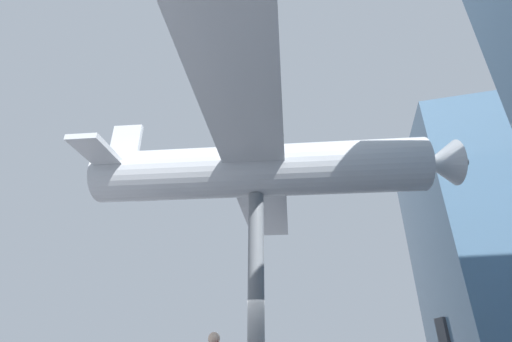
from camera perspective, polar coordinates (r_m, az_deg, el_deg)
name	(u,v)px	position (r m, az deg, el deg)	size (l,w,h in m)	color
support_pylon_central	(256,286)	(10.71, 0.00, -18.59)	(0.50, 0.50, 5.81)	slate
suspended_airplane	(261,170)	(11.81, 0.88, 0.09)	(16.10, 12.69, 3.04)	#B2B7BC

